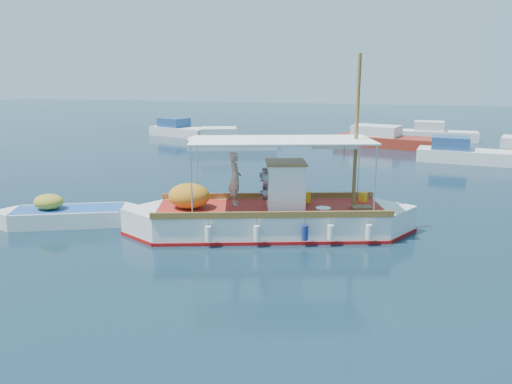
# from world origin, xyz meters

# --- Properties ---
(ground) EXTENTS (160.00, 160.00, 0.00)m
(ground) POSITION_xyz_m (0.00, 0.00, 0.00)
(ground) COLOR black
(ground) RESTS_ON ground
(fishing_caique) EXTENTS (9.99, 5.12, 6.42)m
(fishing_caique) POSITION_xyz_m (-0.74, -0.61, 0.57)
(fishing_caique) COLOR white
(fishing_caique) RESTS_ON ground
(dinghy) EXTENTS (5.05, 3.04, 1.35)m
(dinghy) POSITION_xyz_m (-8.29, -1.67, 0.28)
(dinghy) COLOR white
(dinghy) RESTS_ON ground
(bg_boat_nw) EXTENTS (7.06, 4.57, 1.80)m
(bg_boat_nw) POSITION_xyz_m (-8.90, 18.54, 0.49)
(bg_boat_nw) COLOR silver
(bg_boat_nw) RESTS_ON ground
(bg_boat_n) EXTENTS (9.11, 4.89, 1.80)m
(bg_boat_n) POSITION_xyz_m (2.68, 23.04, 0.49)
(bg_boat_n) COLOR maroon
(bg_boat_n) RESTS_ON ground
(bg_boat_ne) EXTENTS (5.92, 2.87, 1.80)m
(bg_boat_ne) POSITION_xyz_m (7.39, 17.19, 0.49)
(bg_boat_ne) COLOR silver
(bg_boat_ne) RESTS_ON ground
(bg_boat_far_w) EXTENTS (6.47, 4.17, 1.80)m
(bg_boat_far_w) POSITION_xyz_m (-15.90, 24.84, 0.49)
(bg_boat_far_w) COLOR silver
(bg_boat_far_w) RESTS_ON ground
(bg_boat_far_n) EXTENTS (6.13, 2.21, 1.80)m
(bg_boat_far_n) POSITION_xyz_m (6.56, 28.20, 0.49)
(bg_boat_far_n) COLOR silver
(bg_boat_far_n) RESTS_ON ground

